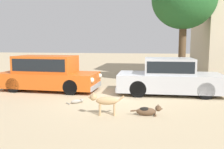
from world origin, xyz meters
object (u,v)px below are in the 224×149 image
(parked_sedan_second, at_px, (169,76))
(stray_dog_spotted, at_px, (104,101))
(stray_dog_tan, at_px, (148,111))
(stray_cat, at_px, (77,101))
(parked_sedan_nearest, at_px, (48,72))

(parked_sedan_second, height_order, stray_dog_spotted, parked_sedan_second)
(parked_sedan_second, distance_m, stray_dog_spotted, 3.97)
(stray_dog_tan, distance_m, stray_cat, 2.70)
(parked_sedan_second, relative_size, stray_cat, 7.72)
(stray_dog_spotted, height_order, stray_dog_tan, stray_dog_spotted)
(stray_dog_spotted, bearing_deg, parked_sedan_nearest, -55.41)
(parked_sedan_second, bearing_deg, stray_dog_tan, -105.23)
(stray_dog_tan, bearing_deg, stray_cat, 151.37)
(stray_dog_spotted, distance_m, stray_cat, 1.74)
(stray_dog_tan, relative_size, stray_cat, 1.67)
(parked_sedan_nearest, height_order, stray_dog_tan, parked_sedan_nearest)
(stray_dog_tan, bearing_deg, stray_dog_spotted, -179.35)
(stray_cat, bearing_deg, stray_dog_tan, -58.16)
(parked_sedan_nearest, bearing_deg, stray_dog_tan, -33.30)
(stray_dog_spotted, height_order, stray_cat, stray_dog_spotted)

